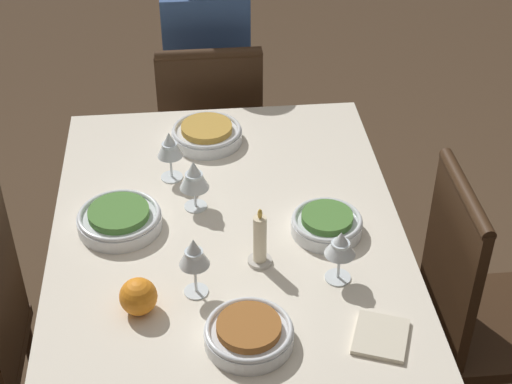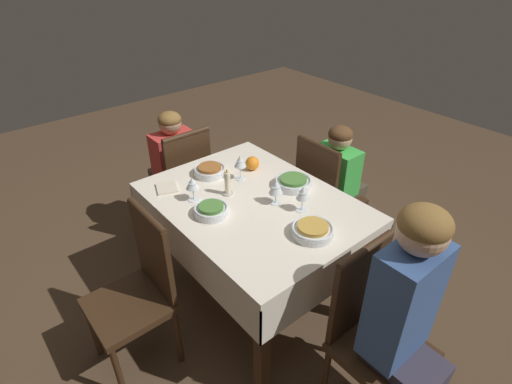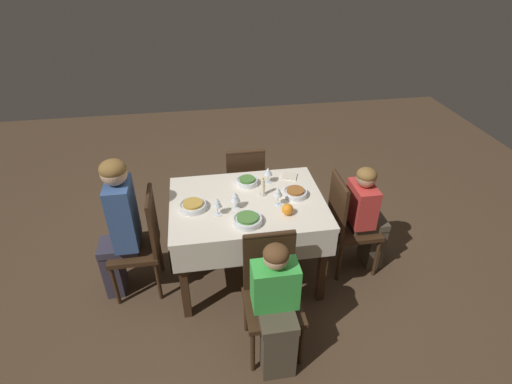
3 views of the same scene
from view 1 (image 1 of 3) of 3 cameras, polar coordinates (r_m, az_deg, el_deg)
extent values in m
cube|color=silver|center=(2.05, -2.06, -3.09)|extent=(1.22, 0.91, 0.04)
cube|color=silver|center=(2.20, 9.87, -4.86)|extent=(1.22, 0.01, 0.22)
cube|color=silver|center=(2.16, -14.07, -6.33)|extent=(1.22, 0.01, 0.22)
cube|color=silver|center=(2.61, -2.92, 3.24)|extent=(0.01, 0.91, 0.22)
cube|color=#3D2616|center=(2.75, 5.37, -1.63)|extent=(0.06, 0.06, 0.74)
cube|color=#3D2616|center=(2.73, -10.78, -2.59)|extent=(0.06, 0.06, 0.74)
cube|color=#382314|center=(3.00, -3.31, 3.13)|extent=(0.39, 0.39, 0.04)
cube|color=#382314|center=(2.71, -3.31, 5.54)|extent=(0.03, 0.36, 0.47)
cylinder|color=#382314|center=(2.60, -3.49, 9.98)|extent=(0.04, 0.35, 0.04)
cylinder|color=#382314|center=(3.27, -0.39, 1.75)|extent=(0.03, 0.03, 0.39)
cylinder|color=#382314|center=(3.26, -6.28, 1.41)|extent=(0.03, 0.03, 0.39)
cylinder|color=#382314|center=(3.00, 0.20, -1.92)|extent=(0.03, 0.03, 0.39)
cylinder|color=#382314|center=(2.99, -6.22, -2.30)|extent=(0.03, 0.03, 0.39)
cylinder|color=#382314|center=(2.57, -15.81, -12.00)|extent=(0.03, 0.03, 0.39)
cube|color=#382314|center=(2.39, 17.26, -9.22)|extent=(0.39, 0.39, 0.04)
cube|color=#382314|center=(2.16, 14.05, -5.03)|extent=(0.36, 0.03, 0.47)
cylinder|color=#382314|center=(2.02, 15.02, -0.03)|extent=(0.35, 0.04, 0.04)
cylinder|color=#382314|center=(2.60, 11.67, -10.34)|extent=(0.03, 0.03, 0.39)
cube|color=#383342|center=(3.27, -3.37, 2.18)|extent=(0.14, 0.22, 0.43)
cube|color=#383342|center=(3.07, -3.46, 5.08)|extent=(0.31, 0.24, 0.06)
cube|color=#38568E|center=(2.84, -3.59, 9.37)|extent=(0.18, 0.30, 0.54)
cylinder|color=silver|center=(2.37, -3.59, 4.09)|extent=(0.21, 0.21, 0.04)
torus|color=silver|center=(2.36, -3.61, 4.54)|extent=(0.21, 0.21, 0.01)
cylinder|color=gold|center=(2.35, -3.61, 4.66)|extent=(0.15, 0.15, 0.02)
cylinder|color=white|center=(2.23, -6.13, 1.09)|extent=(0.06, 0.06, 0.00)
cylinder|color=white|center=(2.21, -6.20, 1.88)|extent=(0.01, 0.01, 0.07)
cone|color=white|center=(2.17, -6.32, 3.47)|extent=(0.07, 0.07, 0.08)
cylinder|color=white|center=(2.17, -6.30, 3.14)|extent=(0.04, 0.04, 0.03)
cylinder|color=silver|center=(1.74, -0.52, -10.43)|extent=(0.20, 0.20, 0.04)
torus|color=silver|center=(1.72, -0.52, -9.94)|extent=(0.19, 0.19, 0.01)
cylinder|color=#995B28|center=(1.72, -0.52, -9.80)|extent=(0.14, 0.14, 0.02)
cylinder|color=white|center=(1.87, -4.37, -7.21)|extent=(0.06, 0.06, 0.00)
cylinder|color=white|center=(1.84, -4.43, -6.22)|extent=(0.01, 0.01, 0.08)
cone|color=white|center=(1.78, -4.55, -4.36)|extent=(0.07, 0.07, 0.07)
cylinder|color=white|center=(1.79, -4.52, -4.72)|extent=(0.04, 0.04, 0.03)
cylinder|color=silver|center=(2.06, -9.88, -2.12)|extent=(0.22, 0.22, 0.04)
torus|color=silver|center=(2.05, -9.94, -1.64)|extent=(0.21, 0.21, 0.01)
cylinder|color=#4C7F38|center=(2.04, -9.96, -1.51)|extent=(0.16, 0.16, 0.02)
cylinder|color=white|center=(2.11, -4.41, -1.04)|extent=(0.06, 0.06, 0.00)
cylinder|color=white|center=(2.09, -4.45, -0.33)|extent=(0.01, 0.01, 0.06)
cone|color=white|center=(2.05, -4.54, 1.27)|extent=(0.08, 0.08, 0.08)
cylinder|color=white|center=(2.06, -4.52, 0.90)|extent=(0.05, 0.05, 0.04)
cylinder|color=silver|center=(2.02, 5.16, -2.49)|extent=(0.18, 0.18, 0.04)
torus|color=silver|center=(2.01, 5.19, -2.01)|extent=(0.18, 0.18, 0.01)
cylinder|color=#4C7F38|center=(2.01, 5.20, -1.87)|extent=(0.13, 0.13, 0.02)
cylinder|color=white|center=(1.90, 5.96, -6.20)|extent=(0.06, 0.06, 0.00)
cylinder|color=white|center=(1.88, 6.04, -5.33)|extent=(0.01, 0.01, 0.07)
cone|color=white|center=(1.83, 6.17, -3.72)|extent=(0.07, 0.07, 0.06)
cylinder|color=white|center=(1.84, 6.15, -4.03)|extent=(0.04, 0.04, 0.03)
cylinder|color=beige|center=(1.93, 0.27, -5.02)|extent=(0.06, 0.06, 0.01)
cylinder|color=beige|center=(1.89, 0.28, -3.44)|extent=(0.03, 0.03, 0.13)
ellipsoid|color=#F9C64C|center=(1.84, 0.29, -1.60)|extent=(0.01, 0.01, 0.03)
sphere|color=orange|center=(1.81, -8.55, -7.52)|extent=(0.09, 0.09, 0.09)
cube|color=beige|center=(1.78, 9.06, -10.34)|extent=(0.16, 0.15, 0.01)
camera|label=2|loc=(3.26, 20.52, 33.88)|focal=28.00mm
camera|label=3|loc=(3.19, -68.64, 25.73)|focal=28.00mm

